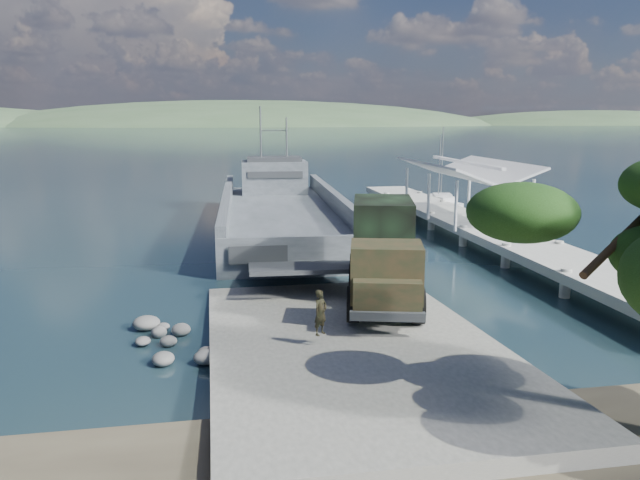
# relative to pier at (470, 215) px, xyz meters

# --- Properties ---
(ground) EXTENTS (1400.00, 1400.00, 0.00)m
(ground) POSITION_rel_pier_xyz_m (-13.00, -18.77, -1.60)
(ground) COLOR #172E38
(ground) RESTS_ON ground
(boat_ramp) EXTENTS (10.00, 18.00, 0.50)m
(boat_ramp) POSITION_rel_pier_xyz_m (-13.00, -19.77, -1.35)
(boat_ramp) COLOR slate
(boat_ramp) RESTS_ON ground
(shoreline_rocks) EXTENTS (3.20, 5.60, 0.90)m
(shoreline_rocks) POSITION_rel_pier_xyz_m (-19.20, -18.27, -1.60)
(shoreline_rocks) COLOR slate
(shoreline_rocks) RESTS_ON ground
(distant_headlands) EXTENTS (1000.00, 240.00, 48.00)m
(distant_headlands) POSITION_rel_pier_xyz_m (37.00, 541.23, -1.60)
(distant_headlands) COLOR #395334
(distant_headlands) RESTS_ON ground
(pier) EXTENTS (6.40, 44.00, 6.10)m
(pier) POSITION_rel_pier_xyz_m (0.00, 0.00, 0.00)
(pier) COLOR #A7A89D
(pier) RESTS_ON ground
(landing_craft) EXTENTS (10.02, 33.87, 9.95)m
(landing_craft) POSITION_rel_pier_xyz_m (-12.62, 5.12, -0.79)
(landing_craft) COLOR #42494D
(landing_craft) RESTS_ON ground
(military_truck) EXTENTS (4.79, 9.36, 4.17)m
(military_truck) POSITION_rel_pier_xyz_m (-10.52, -15.09, 0.98)
(military_truck) COLOR black
(military_truck) RESTS_ON boat_ramp
(soldier) EXTENTS (0.69, 0.67, 1.60)m
(soldier) POSITION_rel_pier_xyz_m (-14.19, -20.16, -0.30)
(soldier) COLOR black
(soldier) RESTS_ON boat_ramp
(sailboat_near) EXTENTS (3.28, 6.53, 7.64)m
(sailboat_near) POSITION_rel_pier_xyz_m (3.58, 14.81, -1.19)
(sailboat_near) COLOR silver
(sailboat_near) RESTS_ON ground
(sailboat_far) EXTENTS (2.82, 5.89, 6.91)m
(sailboat_far) POSITION_rel_pier_xyz_m (3.03, 13.82, -1.23)
(sailboat_far) COLOR silver
(sailboat_far) RESTS_ON ground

